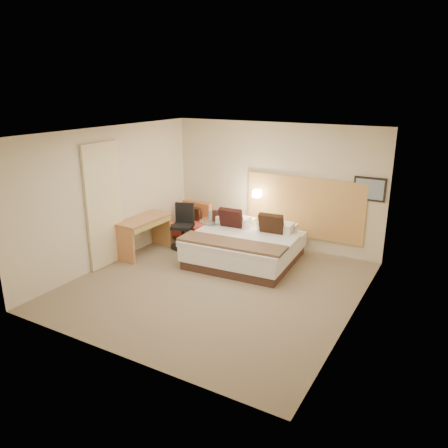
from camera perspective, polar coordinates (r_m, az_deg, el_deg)
The scene contains 19 objects.
floor at distance 7.94m, azimuth -1.00°, elevation -8.00°, with size 4.80×5.00×0.02m, color #7F6D55.
ceiling at distance 7.20m, azimuth -1.12°, elevation 11.92°, with size 4.80×5.00×0.02m, color white.
wall_back at distance 9.63m, azimuth 6.61°, elevation 5.06°, with size 4.80×0.02×2.70m, color beige.
wall_front at distance 5.57m, azimuth -14.40°, elevation -4.83°, with size 4.80×0.02×2.70m, color beige.
wall_left at distance 8.89m, azimuth -14.57°, elevation 3.55°, with size 0.02×5.00×2.70m, color beige.
wall_right at distance 6.61m, azimuth 17.21°, elevation -1.47°, with size 0.02×5.00×2.70m, color beige.
headboard_panel at distance 9.45m, azimuth 10.33°, elevation 2.14°, with size 2.60×0.04×1.30m, color tan.
art_frame at distance 9.00m, azimuth 18.49°, elevation 4.35°, with size 0.62×0.03×0.47m, color black.
art_canvas at distance 8.98m, azimuth 18.46°, elevation 4.33°, with size 0.54×0.01×0.39m, color gray.
lamp_arm at distance 9.74m, azimuth 4.46°, elevation 4.05°, with size 0.02×0.02×0.12m, color silver.
lamp_shade at distance 9.68m, azimuth 4.31°, elevation 3.98°, with size 0.15×0.15×0.15m, color #FFEDC6.
curtain at distance 8.72m, azimuth -15.40°, elevation 2.33°, with size 0.06×0.90×2.42m, color beige.
bottle_a at distance 9.49m, azimuth -1.84°, elevation 1.14°, with size 0.07×0.07×0.22m, color #87AAD1.
menu_folder at distance 9.42m, azimuth -1.08°, elevation 1.08°, with size 0.15×0.06×0.25m, color #331A14.
bed at distance 8.87m, azimuth 2.80°, elevation -2.86°, with size 2.16×2.11×1.00m.
lounge_chair at distance 10.27m, azimuth -4.23°, elevation -0.01°, with size 0.80×0.71×0.81m.
side_table at distance 9.57m, azimuth -1.59°, elevation -1.15°, with size 0.66×0.66×0.62m.
desk at distance 9.31m, azimuth -10.42°, elevation -0.21°, with size 0.61×1.28×0.79m.
desk_chair at distance 9.64m, azimuth -5.33°, elevation -0.76°, with size 0.69×0.69×0.96m.
Camera 1 is at (3.66, -6.15, 3.42)m, focal length 35.00 mm.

